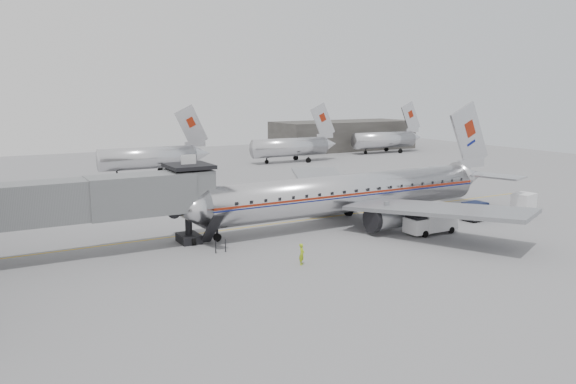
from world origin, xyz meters
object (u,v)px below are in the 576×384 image
object	(u,v)px
baggage_cart_navy	(475,211)
ramp_worker	(302,254)
service_van	(431,220)
airliner	(355,193)
baggage_cart_white	(524,202)

from	to	relation	value
baggage_cart_navy	ramp_worker	xyz separation A→B (m)	(-21.40, -3.91, -0.16)
service_van	ramp_worker	xyz separation A→B (m)	(-14.30, -2.23, -0.40)
airliner	service_van	bearing A→B (deg)	-65.28
airliner	service_van	xyz separation A→B (m)	(3.25, -6.78, -1.65)
baggage_cart_white	ramp_worker	bearing A→B (deg)	176.20
airliner	baggage_cart_white	xyz separation A→B (m)	(17.86, -4.64, -1.81)
baggage_cart_navy	baggage_cart_white	xyz separation A→B (m)	(7.52, 0.46, 0.07)
airliner	ramp_worker	distance (m)	14.41
baggage_cart_white	airliner	bearing A→B (deg)	153.04
airliner	baggage_cart_white	size ratio (longest dim) A/B	12.94
baggage_cart_navy	ramp_worker	distance (m)	21.75
baggage_cart_navy	ramp_worker	world-z (taller)	baggage_cart_navy
baggage_cart_white	baggage_cart_navy	bearing A→B (deg)	171.12
airliner	baggage_cart_navy	distance (m)	11.69
ramp_worker	baggage_cart_navy	bearing A→B (deg)	-33.65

